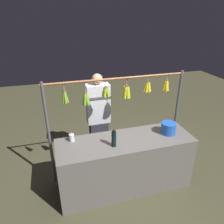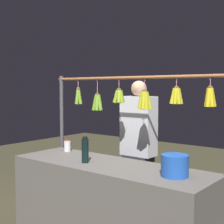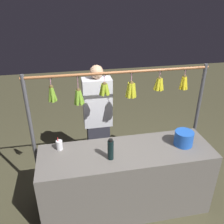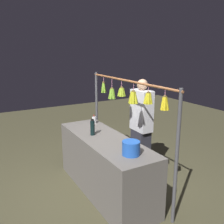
{
  "view_description": "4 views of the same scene",
  "coord_description": "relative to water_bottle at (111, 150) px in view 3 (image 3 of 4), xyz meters",
  "views": [
    {
      "loc": [
        0.93,
        2.46,
        2.55
      ],
      "look_at": [
        0.21,
        0.0,
        1.34
      ],
      "focal_mm": 34.05,
      "sensor_mm": 36.0,
      "label": 1
    },
    {
      "loc": [
        -1.94,
        2.37,
        1.58
      ],
      "look_at": [
        -0.04,
        0.0,
        1.35
      ],
      "focal_mm": 53.36,
      "sensor_mm": 36.0,
      "label": 2
    },
    {
      "loc": [
        0.61,
        2.18,
        2.51
      ],
      "look_at": [
        0.18,
        0.0,
        1.38
      ],
      "focal_mm": 38.58,
      "sensor_mm": 36.0,
      "label": 3
    },
    {
      "loc": [
        -3.1,
        1.64,
        2.15
      ],
      "look_at": [
        -0.22,
        0.0,
        1.3
      ],
      "focal_mm": 40.61,
      "sensor_mm": 36.0,
      "label": 4
    }
  ],
  "objects": [
    {
      "name": "display_rack",
      "position": [
        -0.22,
        -0.49,
        0.29
      ],
      "size": [
        2.2,
        0.15,
        1.71
      ],
      "color": "#4C4C51",
      "rests_on": "ground"
    },
    {
      "name": "ground_plane",
      "position": [
        -0.21,
        -0.1,
        -0.98
      ],
      "size": [
        12.0,
        12.0,
        0.0
      ],
      "primitive_type": "plane",
      "color": "#47442D"
    },
    {
      "name": "vendor_person",
      "position": [
        0.01,
        -0.91,
        -0.16
      ],
      "size": [
        0.39,
        0.21,
        1.65
      ],
      "color": "#2D2D38",
      "rests_on": "ground"
    },
    {
      "name": "drink_cup",
      "position": [
        0.55,
        -0.29,
        -0.06
      ],
      "size": [
        0.07,
        0.07,
        0.16
      ],
      "color": "silver",
      "rests_on": "market_counter"
    },
    {
      "name": "blue_bucket",
      "position": [
        -0.9,
        -0.1,
        -0.03
      ],
      "size": [
        0.22,
        0.22,
        0.18
      ],
      "primitive_type": "cylinder",
      "color": "blue",
      "rests_on": "market_counter"
    },
    {
      "name": "water_bottle",
      "position": [
        0.0,
        0.0,
        0.0
      ],
      "size": [
        0.07,
        0.07,
        0.25
      ],
      "color": "black",
      "rests_on": "market_counter"
    },
    {
      "name": "market_counter",
      "position": [
        -0.21,
        -0.1,
        -0.55
      ],
      "size": [
        2.02,
        0.65,
        0.86
      ],
      "primitive_type": "cube",
      "color": "#66605B",
      "rests_on": "ground"
    }
  ]
}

